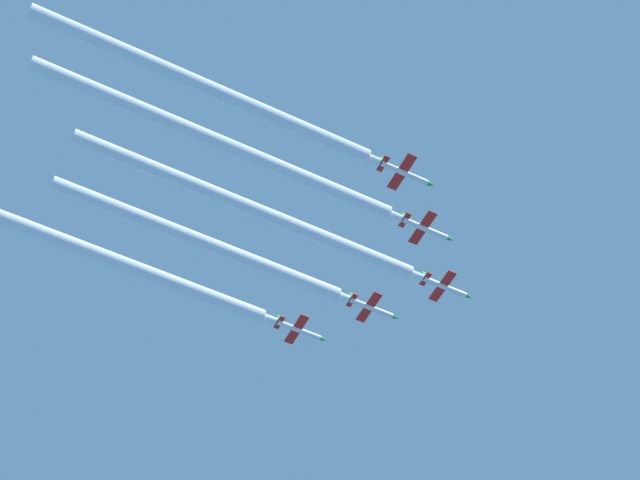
# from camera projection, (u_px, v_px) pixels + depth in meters

# --- Properties ---
(jet_lead) EXTENTS (7.81, 11.37, 2.73)m
(jet_lead) POSITION_uv_depth(u_px,v_px,m) (446.00, 287.00, 209.73)
(jet_lead) COLOR silver
(jet_left_wingman) EXTENTS (7.81, 11.37, 2.73)m
(jet_left_wingman) POSITION_uv_depth(u_px,v_px,m) (373.00, 308.00, 211.51)
(jet_left_wingman) COLOR silver
(jet_right_wingman) EXTENTS (7.81, 11.37, 2.73)m
(jet_right_wingman) POSITION_uv_depth(u_px,v_px,m) (426.00, 229.00, 200.18)
(jet_right_wingman) COLOR silver
(jet_outer_left) EXTENTS (7.81, 11.37, 2.73)m
(jet_outer_left) POSITION_uv_depth(u_px,v_px,m) (300.00, 330.00, 213.32)
(jet_outer_left) COLOR silver
(jet_outer_right) EXTENTS (7.81, 11.37, 2.73)m
(jet_outer_right) POSITION_uv_depth(u_px,v_px,m) (406.00, 173.00, 191.34)
(jet_outer_right) COLOR silver
(smoke_trail_lead) EXTENTS (2.67, 70.16, 2.67)m
(smoke_trail_lead) POSITION_uv_depth(u_px,v_px,m) (256.00, 210.00, 199.14)
(smoke_trail_lead) COLOR white
(smoke_trail_left_wingman) EXTENTS (2.67, 59.73, 2.67)m
(smoke_trail_left_wingman) POSITION_uv_depth(u_px,v_px,m) (206.00, 243.00, 202.29)
(smoke_trail_left_wingman) COLOR white
(smoke_trail_right_wingman) EXTENTS (2.67, 70.29, 2.67)m
(smoke_trail_right_wingman) POSITION_uv_depth(u_px,v_px,m) (225.00, 145.00, 189.57)
(smoke_trail_right_wingman) COLOR white
(smoke_trail_outer_left) EXTENTS (2.67, 73.33, 2.67)m
(smoke_trail_outer_left) POSITION_uv_depth(u_px,v_px,m) (98.00, 254.00, 202.32)
(smoke_trail_outer_left) COLOR white
(smoke_trail_outer_right) EXTENTS (2.67, 63.35, 2.67)m
(smoke_trail_outer_right) POSITION_uv_depth(u_px,v_px,m) (213.00, 90.00, 181.64)
(smoke_trail_outer_right) COLOR white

